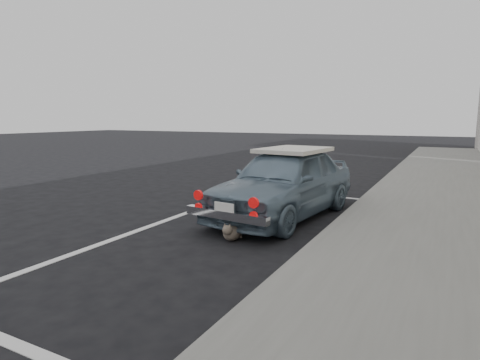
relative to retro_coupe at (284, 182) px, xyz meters
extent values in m
plane|color=black|center=(-0.77, -4.35, -0.63)|extent=(80.00, 80.00, 0.00)
cube|color=slate|center=(2.43, -2.35, -0.55)|extent=(2.80, 40.00, 0.15)
cube|color=silver|center=(-0.27, -4.85, -0.62)|extent=(3.00, 0.12, 0.01)
cube|color=silver|center=(-0.27, 2.15, -0.62)|extent=(3.00, 0.12, 0.01)
cube|color=silver|center=(-1.67, -1.35, -0.62)|extent=(0.12, 7.00, 0.01)
imported|color=slate|center=(0.00, 0.00, -0.01)|extent=(1.84, 3.76, 1.24)
cube|color=silver|center=(0.04, 0.36, 0.54)|extent=(1.16, 1.48, 0.07)
cube|color=silver|center=(-0.19, -1.75, -0.25)|extent=(1.39, 0.27, 0.12)
cube|color=white|center=(-0.20, -1.80, -0.15)|extent=(0.33, 0.06, 0.17)
cylinder|color=red|center=(-0.67, -1.73, -0.01)|extent=(0.15, 0.06, 0.15)
cylinder|color=red|center=(0.28, -1.83, -0.01)|extent=(0.15, 0.06, 0.15)
cylinder|color=red|center=(-0.67, -1.73, -0.19)|extent=(0.12, 0.05, 0.12)
cylinder|color=red|center=(0.28, -1.83, -0.19)|extent=(0.12, 0.05, 0.12)
ellipsoid|color=#6B5D51|center=(-0.12, -1.69, -0.50)|extent=(0.26, 0.38, 0.22)
sphere|color=#6B5D51|center=(-0.11, -1.85, -0.43)|extent=(0.14, 0.14, 0.14)
cone|color=#6B5D51|center=(-0.15, -1.85, -0.36)|extent=(0.05, 0.05, 0.06)
cone|color=#6B5D51|center=(-0.08, -1.85, -0.36)|extent=(0.05, 0.05, 0.06)
cylinder|color=#6B5D51|center=(-0.08, -1.50, -0.58)|extent=(0.14, 0.23, 0.03)
camera|label=1|loc=(2.57, -6.59, 1.13)|focal=30.00mm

